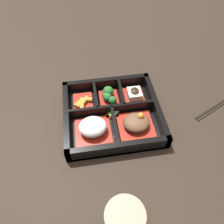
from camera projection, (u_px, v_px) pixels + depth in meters
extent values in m
plane|color=black|center=(112.00, 117.00, 0.62)|extent=(3.00, 3.00, 0.00)
cube|color=black|center=(112.00, 116.00, 0.62)|extent=(0.26, 0.24, 0.01)
cube|color=black|center=(106.00, 84.00, 0.67)|extent=(0.26, 0.01, 0.04)
cube|color=black|center=(119.00, 149.00, 0.53)|extent=(0.26, 0.01, 0.04)
cube|color=black|center=(155.00, 107.00, 0.61)|extent=(0.01, 0.24, 0.04)
cube|color=black|center=(67.00, 118.00, 0.59)|extent=(0.01, 0.24, 0.04)
cube|color=black|center=(112.00, 110.00, 0.61)|extent=(0.23, 0.01, 0.04)
cube|color=black|center=(121.00, 96.00, 0.64)|extent=(0.01, 0.10, 0.04)
cube|color=black|center=(96.00, 99.00, 0.63)|extent=(0.01, 0.10, 0.04)
cube|color=black|center=(115.00, 127.00, 0.57)|extent=(0.01, 0.11, 0.04)
cube|color=maroon|center=(136.00, 126.00, 0.59)|extent=(0.09, 0.09, 0.01)
ellipsoid|color=brown|center=(136.00, 122.00, 0.57)|extent=(0.07, 0.06, 0.03)
sphere|color=orange|center=(141.00, 116.00, 0.56)|extent=(0.02, 0.02, 0.02)
cube|color=maroon|center=(93.00, 132.00, 0.57)|extent=(0.09, 0.09, 0.01)
ellipsoid|color=silver|center=(93.00, 127.00, 0.56)|extent=(0.07, 0.06, 0.04)
cube|color=maroon|center=(134.00, 97.00, 0.65)|extent=(0.06, 0.08, 0.01)
cube|color=beige|center=(134.00, 94.00, 0.64)|extent=(0.04, 0.04, 0.02)
ellipsoid|color=black|center=(135.00, 90.00, 0.63)|extent=(0.02, 0.03, 0.01)
cube|color=maroon|center=(109.00, 100.00, 0.64)|extent=(0.05, 0.08, 0.01)
sphere|color=#265B28|center=(107.00, 97.00, 0.63)|extent=(0.03, 0.03, 0.03)
sphere|color=#265B28|center=(106.00, 95.00, 0.64)|extent=(0.02, 0.02, 0.02)
sphere|color=#265B28|center=(110.00, 91.00, 0.64)|extent=(0.03, 0.03, 0.03)
sphere|color=#265B28|center=(113.00, 100.00, 0.62)|extent=(0.02, 0.02, 0.02)
cube|color=maroon|center=(83.00, 103.00, 0.64)|extent=(0.06, 0.08, 0.01)
cylinder|color=orange|center=(82.00, 103.00, 0.63)|extent=(0.03, 0.03, 0.01)
cylinder|color=orange|center=(86.00, 100.00, 0.63)|extent=(0.04, 0.02, 0.01)
cylinder|color=orange|center=(79.00, 102.00, 0.63)|extent=(0.03, 0.03, 0.01)
cylinder|color=orange|center=(82.00, 106.00, 0.62)|extent=(0.02, 0.04, 0.01)
cylinder|color=orange|center=(85.00, 101.00, 0.63)|extent=(0.03, 0.03, 0.01)
cube|color=maroon|center=(113.00, 112.00, 0.61)|extent=(0.04, 0.04, 0.01)
cylinder|color=#75A84C|center=(112.00, 113.00, 0.61)|extent=(0.02, 0.02, 0.01)
cylinder|color=#75A84C|center=(114.00, 110.00, 0.61)|extent=(0.02, 0.02, 0.01)
cylinder|color=#75A84C|center=(115.00, 111.00, 0.61)|extent=(0.02, 0.02, 0.01)
cylinder|color=#75A84C|center=(115.00, 110.00, 0.61)|extent=(0.02, 0.02, 0.01)
cylinder|color=gray|center=(124.00, 220.00, 0.42)|extent=(0.08, 0.08, 0.07)
cylinder|color=#597A38|center=(125.00, 216.00, 0.40)|extent=(0.06, 0.06, 0.01)
cylinder|color=black|center=(222.00, 101.00, 0.65)|extent=(0.21, 0.10, 0.01)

